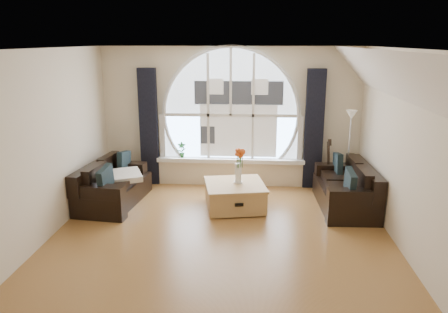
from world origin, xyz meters
TOP-DOWN VIEW (x-y plane):
  - ground at (0.00, 0.00)m, footprint 5.00×5.50m
  - ceiling at (0.00, 0.00)m, footprint 5.00×5.50m
  - wall_back at (0.00, 2.75)m, footprint 5.00×0.01m
  - wall_front at (0.00, -2.75)m, footprint 5.00×0.01m
  - wall_left at (-2.50, 0.00)m, footprint 0.01×5.50m
  - wall_right at (2.50, 0.00)m, footprint 0.01×5.50m
  - attic_slope at (2.20, 0.00)m, footprint 0.92×5.50m
  - arched_window at (0.00, 2.72)m, footprint 2.60×0.06m
  - window_sill at (0.00, 2.65)m, footprint 2.90×0.22m
  - window_frame at (0.00, 2.69)m, footprint 2.76×0.08m
  - neighbor_house at (0.15, 2.71)m, footprint 1.70×0.02m
  - curtain_left at (-1.60, 2.63)m, footprint 0.35×0.12m
  - curtain_right at (1.60, 2.63)m, footprint 0.35×0.12m
  - sofa_left at (-1.99, 1.48)m, footprint 0.99×1.71m
  - sofa_right at (2.04, 1.56)m, footprint 0.89×1.70m
  - coffee_chest at (0.15, 1.40)m, footprint 1.15×1.15m
  - throw_blanket at (-1.80, 1.54)m, footprint 0.73×0.73m
  - vase_flowers at (0.20, 1.44)m, footprint 0.24×0.24m
  - floor_lamp at (2.19, 2.19)m, footprint 0.24×0.24m
  - guitar at (1.84, 2.33)m, footprint 0.38×0.27m
  - potted_plant at (-0.96, 2.65)m, footprint 0.19×0.16m

SIDE VIEW (x-z plane):
  - ground at x=0.00m, z-range -0.01..0.01m
  - coffee_chest at x=0.15m, z-range 0.00..0.48m
  - sofa_left at x=-1.99m, z-range 0.04..0.76m
  - sofa_right at x=2.04m, z-range 0.03..0.77m
  - throw_blanket at x=-1.80m, z-range 0.45..0.55m
  - window_sill at x=0.00m, z-range 0.47..0.55m
  - guitar at x=1.84m, z-range 0.00..1.06m
  - potted_plant at x=-0.96m, z-range 0.55..0.86m
  - floor_lamp at x=2.19m, z-range 0.00..1.60m
  - vase_flowers at x=0.20m, z-range 0.48..1.18m
  - curtain_left at x=-1.60m, z-range 0.00..2.30m
  - curtain_right at x=1.60m, z-range 0.00..2.30m
  - wall_back at x=0.00m, z-range 0.00..2.70m
  - wall_front at x=0.00m, z-range 0.00..2.70m
  - wall_left at x=-2.50m, z-range 0.00..2.70m
  - wall_right at x=2.50m, z-range 0.00..2.70m
  - neighbor_house at x=0.15m, z-range 0.75..2.25m
  - arched_window at x=0.00m, z-range 0.55..2.70m
  - window_frame at x=0.00m, z-range 0.55..2.70m
  - attic_slope at x=2.20m, z-range 1.99..2.71m
  - ceiling at x=0.00m, z-range 2.70..2.71m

